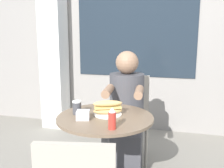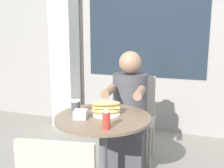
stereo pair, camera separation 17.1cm
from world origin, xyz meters
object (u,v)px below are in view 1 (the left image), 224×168
at_px(cafe_table, 105,142).
at_px(seated_diner, 126,122).
at_px(diner_chair, 132,109).
at_px(condiment_bottle, 112,118).
at_px(sandwich_on_plate, 108,109).
at_px(drink_cup, 77,107).

height_order(cafe_table, seated_diner, seated_diner).
distance_m(cafe_table, diner_chair, 0.87).
bearing_deg(condiment_bottle, diner_chair, 94.01).
bearing_deg(condiment_bottle, sandwich_on_plate, 111.18).
distance_m(seated_diner, drink_cup, 0.64).
bearing_deg(seated_diner, diner_chair, -93.73).
bearing_deg(diner_chair, condiment_bottle, 88.17).
height_order(diner_chair, drink_cup, diner_chair).
xyz_separation_m(diner_chair, drink_cup, (-0.25, -0.86, 0.25)).
relative_size(cafe_table, condiment_bottle, 5.13).
relative_size(seated_diner, sandwich_on_plate, 5.18).
bearing_deg(cafe_table, drink_cup, 179.14).
bearing_deg(sandwich_on_plate, seated_diner, 85.40).
distance_m(sandwich_on_plate, condiment_bottle, 0.29).
distance_m(sandwich_on_plate, drink_cup, 0.23).
height_order(seated_diner, condiment_bottle, seated_diner).
height_order(diner_chair, condiment_bottle, diner_chair).
relative_size(cafe_table, diner_chair, 0.83).
height_order(sandwich_on_plate, condiment_bottle, condiment_bottle).
relative_size(cafe_table, sandwich_on_plate, 3.24).
xyz_separation_m(diner_chair, condiment_bottle, (0.08, -1.09, 0.27)).
bearing_deg(sandwich_on_plate, cafe_table, -102.74).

